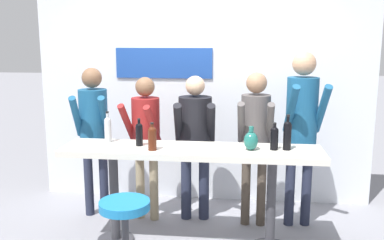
# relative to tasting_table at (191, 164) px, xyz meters

# --- Properties ---
(back_wall) EXTENTS (4.04, 0.12, 2.49)m
(back_wall) POSITION_rel_tasting_table_xyz_m (-0.00, 1.29, 0.43)
(back_wall) COLOR silver
(back_wall) RESTS_ON ground_plane
(tasting_table) EXTENTS (2.44, 0.53, 0.98)m
(tasting_table) POSITION_rel_tasting_table_xyz_m (0.00, 0.00, 0.00)
(tasting_table) COLOR silver
(tasting_table) RESTS_ON ground_plane
(bar_stool) EXTENTS (0.43, 0.43, 0.71)m
(bar_stool) POSITION_rel_tasting_table_xyz_m (-0.45, -0.72, -0.34)
(bar_stool) COLOR #333338
(bar_stool) RESTS_ON ground_plane
(person_far_left) EXTENTS (0.42, 0.54, 1.67)m
(person_far_left) POSITION_rel_tasting_table_xyz_m (-1.15, 0.60, 0.23)
(person_far_left) COLOR #23283D
(person_far_left) RESTS_ON ground_plane
(person_left) EXTENTS (0.42, 0.53, 1.58)m
(person_left) POSITION_rel_tasting_table_xyz_m (-0.56, 0.56, 0.17)
(person_left) COLOR gray
(person_left) RESTS_ON ground_plane
(person_center_left) EXTENTS (0.45, 0.54, 1.59)m
(person_center_left) POSITION_rel_tasting_table_xyz_m (-0.03, 0.62, 0.17)
(person_center_left) COLOR #23283D
(person_center_left) RESTS_ON ground_plane
(person_center) EXTENTS (0.37, 0.49, 1.64)m
(person_center) POSITION_rel_tasting_table_xyz_m (0.61, 0.53, 0.22)
(person_center) COLOR #473D33
(person_center) RESTS_ON ground_plane
(person_center_right) EXTENTS (0.43, 0.57, 1.85)m
(person_center_right) POSITION_rel_tasting_table_xyz_m (1.08, 0.58, 0.36)
(person_center_right) COLOR #23283D
(person_center_right) RESTS_ON ground_plane
(wine_bottle_0) EXTENTS (0.08, 0.08, 0.26)m
(wine_bottle_0) POSITION_rel_tasting_table_xyz_m (-0.34, -0.12, 0.28)
(wine_bottle_0) COLOR #4C1E0F
(wine_bottle_0) RESTS_ON tasting_table
(wine_bottle_1) EXTENTS (0.07, 0.07, 0.31)m
(wine_bottle_1) POSITION_rel_tasting_table_xyz_m (-0.84, 0.13, 0.30)
(wine_bottle_1) COLOR #B7BCC1
(wine_bottle_1) RESTS_ON tasting_table
(wine_bottle_2) EXTENTS (0.07, 0.07, 0.26)m
(wine_bottle_2) POSITION_rel_tasting_table_xyz_m (-0.50, 0.03, 0.28)
(wine_bottle_2) COLOR black
(wine_bottle_2) RESTS_ON tasting_table
(wine_bottle_3) EXTENTS (0.07, 0.07, 0.25)m
(wine_bottle_3) POSITION_rel_tasting_table_xyz_m (0.77, 0.02, 0.28)
(wine_bottle_3) COLOR black
(wine_bottle_3) RESTS_ON tasting_table
(wine_bottle_4) EXTENTS (0.07, 0.07, 0.33)m
(wine_bottle_4) POSITION_rel_tasting_table_xyz_m (0.88, 0.03, 0.31)
(wine_bottle_4) COLOR black
(wine_bottle_4) RESTS_ON tasting_table
(decorative_vase) EXTENTS (0.13, 0.13, 0.22)m
(decorative_vase) POSITION_rel_tasting_table_xyz_m (0.55, -0.01, 0.25)
(decorative_vase) COLOR #1E665B
(decorative_vase) RESTS_ON tasting_table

